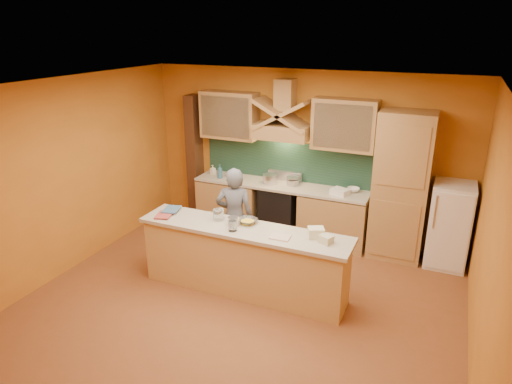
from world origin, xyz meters
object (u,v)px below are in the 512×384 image
at_px(kitchen_scale, 233,222).
at_px(person, 234,217).
at_px(fridge, 449,225).
at_px(mixing_bowl, 247,221).
at_px(stove, 280,210).

bearing_deg(kitchen_scale, person, 124.02).
relative_size(fridge, mixing_bowl, 5.08).
xyz_separation_m(person, kitchen_scale, (0.30, -0.64, 0.23)).
relative_size(person, mixing_bowl, 5.98).
distance_m(stove, person, 1.31).
bearing_deg(fridge, kitchen_scale, -144.61).
relative_size(fridge, person, 0.85).
bearing_deg(stove, person, -101.73).
bearing_deg(person, stove, -120.43).
bearing_deg(fridge, person, -157.21).
relative_size(person, kitchen_scale, 12.27).
distance_m(fridge, person, 3.21).
height_order(stove, fridge, fridge).
distance_m(person, kitchen_scale, 0.75).
height_order(fridge, person, person).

